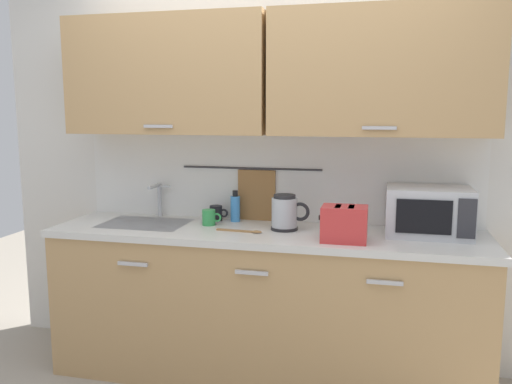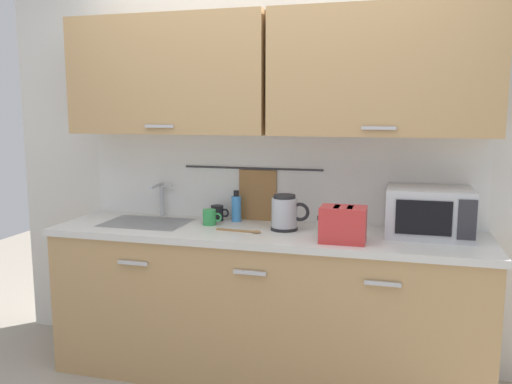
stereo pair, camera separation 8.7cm
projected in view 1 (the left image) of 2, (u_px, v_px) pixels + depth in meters
name	position (u px, v px, depth m)	size (l,w,h in m)	color
counter_unit	(263.00, 303.00, 3.14)	(2.53, 0.64, 0.90)	tan
back_wall_assembly	(273.00, 122.00, 3.19)	(3.70, 0.41, 2.50)	silver
sink_faucet	(158.00, 195.00, 3.44)	(0.09, 0.17, 0.22)	#B2B5BA
microwave	(428.00, 211.00, 2.94)	(0.46, 0.35, 0.27)	silver
electric_kettle	(285.00, 213.00, 3.07)	(0.23, 0.16, 0.21)	black
dish_soap_bottle	(235.00, 208.00, 3.31)	(0.06, 0.06, 0.20)	#3F8CD8
mug_near_sink	(216.00, 213.00, 3.34)	(0.12, 0.08, 0.09)	black
toaster	(344.00, 224.00, 2.80)	(0.26, 0.17, 0.19)	red
mug_by_kettle	(209.00, 217.00, 3.20)	(0.12, 0.08, 0.09)	green
wooden_spoon	(245.00, 231.00, 3.02)	(0.28, 0.05, 0.01)	#9E7042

